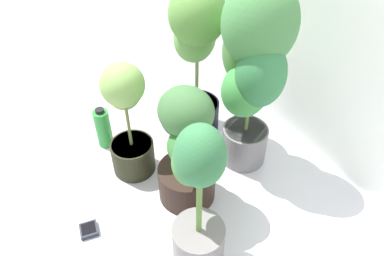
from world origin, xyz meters
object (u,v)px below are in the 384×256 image
Objects in this scene: potted_plant_back_center at (253,65)px; potted_plant_center at (187,148)px; potted_plant_front_right at (197,200)px; nutrient_bottle at (103,128)px; potted_plant_back_left at (196,50)px; hygrometer_box at (89,230)px; potted_plant_front_left at (128,120)px.

potted_plant_back_center is 1.55× the size of potted_plant_center.
potted_plant_front_right is 2.89× the size of nutrient_bottle.
potted_plant_center is at bearing -37.77° from potted_plant_back_left.
nutrient_bottle is at bearing -18.15° from hygrometer_box.
potted_plant_back_center is 3.92× the size of nutrient_bottle.
potted_plant_back_center is 1.14× the size of potted_plant_back_left.
potted_plant_back_left is 1.36× the size of potted_plant_center.
potted_plant_back_center is 0.39m from potted_plant_back_left.
nutrient_bottle is at bearing -166.74° from potted_plant_front_left.
potted_plant_center reaches higher than hygrometer_box.
hygrometer_box is 0.60m from nutrient_bottle.
potted_plant_center is at bearing -85.23° from hygrometer_box.
potted_plant_front_right is at bearing -24.66° from potted_plant_center.
potted_plant_back_left reaches higher than potted_plant_center.
hygrometer_box is (-0.35, -0.37, -0.35)m from potted_plant_front_right.
potted_plant_back_left is at bearing 103.19° from potted_plant_front_left.
potted_plant_front_left reaches higher than hygrometer_box.
potted_plant_back_left is at bearing -53.78° from hygrometer_box.
potted_plant_back_center is at bearing 9.06° from potted_plant_back_left.
potted_plant_center is 2.53× the size of nutrient_bottle.
potted_plant_front_left is at bearing -42.19° from hygrometer_box.
potted_plant_front_left is (-0.26, -0.53, -0.27)m from potted_plant_back_center.
potted_plant_back_left reaches higher than hygrometer_box.
potted_plant_back_left is 0.58m from potted_plant_center.
potted_plant_back_center reaches higher than potted_plant_center.
potted_plant_back_center reaches higher than potted_plant_back_left.
potted_plant_center is 0.59m from hygrometer_box.
potted_plant_front_right is at bearing -33.01° from potted_plant_back_left.
potted_plant_back_center is 0.48m from potted_plant_center.
hygrometer_box is at bearing -66.31° from potted_plant_back_left.
potted_plant_back_center is 1.07m from hygrometer_box.
nutrient_bottle is (-0.86, -0.07, -0.25)m from potted_plant_front_right.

